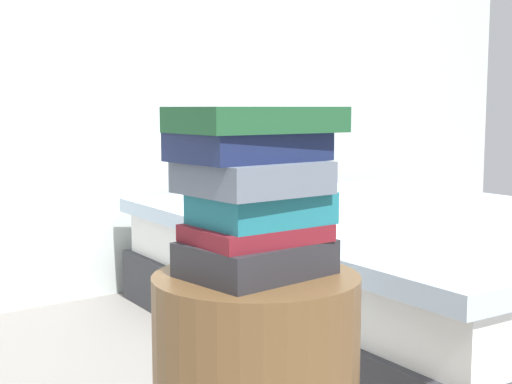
# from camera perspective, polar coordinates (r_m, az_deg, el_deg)

# --- Properties ---
(bed) EXTENTS (1.68, 2.11, 0.62)m
(bed) POSITION_cam_1_polar(r_m,az_deg,el_deg) (2.86, 11.32, -6.02)
(bed) COLOR #2D2D33
(bed) RESTS_ON ground_plane
(book_charcoal) EXTENTS (0.26, 0.21, 0.06)m
(book_charcoal) POSITION_cam_1_polar(r_m,az_deg,el_deg) (1.28, 0.09, -5.35)
(book_charcoal) COLOR #28282D
(book_charcoal) RESTS_ON side_table
(book_maroon) EXTENTS (0.23, 0.18, 0.03)m
(book_maroon) POSITION_cam_1_polar(r_m,az_deg,el_deg) (1.27, -0.07, -3.34)
(book_maroon) COLOR maroon
(book_maroon) RESTS_ON book_charcoal
(book_teal) EXTENTS (0.22, 0.17, 0.06)m
(book_teal) POSITION_cam_1_polar(r_m,az_deg,el_deg) (1.27, 0.33, -1.29)
(book_teal) COLOR #1E727F
(book_teal) RESTS_ON book_maroon
(book_slate) EXTENTS (0.22, 0.21, 0.06)m
(book_slate) POSITION_cam_1_polar(r_m,az_deg,el_deg) (1.25, -0.36, 1.20)
(book_slate) COLOR slate
(book_slate) RESTS_ON book_teal
(book_navy) EXTENTS (0.26, 0.18, 0.05)m
(book_navy) POSITION_cam_1_polar(r_m,az_deg,el_deg) (1.26, -0.61, 3.67)
(book_navy) COLOR #19234C
(book_navy) RESTS_ON book_slate
(book_forest) EXTENTS (0.29, 0.19, 0.05)m
(book_forest) POSITION_cam_1_polar(r_m,az_deg,el_deg) (1.25, 0.13, 5.85)
(book_forest) COLOR #1E512D
(book_forest) RESTS_ON book_navy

